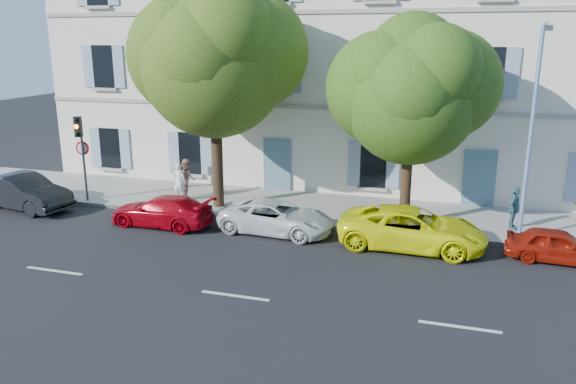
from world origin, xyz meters
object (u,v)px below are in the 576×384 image
(car_red_coupe, at_px, (162,211))
(tree_left, at_px, (214,65))
(car_yellow_supercar, at_px, (412,228))
(road_sign, at_px, (84,158))
(pedestrian_b, at_px, (187,178))
(car_red_hatchback, at_px, (557,246))
(traffic_light, at_px, (80,140))
(street_lamp, at_px, (533,123))
(pedestrian_a, at_px, (179,182))
(pedestrian_c, at_px, (514,208))
(car_white_coupe, at_px, (276,217))
(tree_right, at_px, (411,98))
(car_dark_sedan, at_px, (23,192))

(car_red_coupe, xyz_separation_m, tree_left, (1.20, 2.59, 5.33))
(car_yellow_supercar, xyz_separation_m, road_sign, (-13.97, 1.42, 1.31))
(pedestrian_b, bearing_deg, car_red_hatchback, -147.44)
(car_red_hatchback, bearing_deg, traffic_light, 90.40)
(car_yellow_supercar, height_order, street_lamp, street_lamp)
(car_yellow_supercar, bearing_deg, pedestrian_a, 77.20)
(road_sign, bearing_deg, pedestrian_a, 14.56)
(street_lamp, relative_size, pedestrian_c, 4.58)
(car_red_coupe, height_order, street_lamp, street_lamp)
(car_white_coupe, distance_m, car_yellow_supercar, 4.90)
(car_white_coupe, bearing_deg, road_sign, 85.67)
(car_white_coupe, relative_size, pedestrian_c, 2.68)
(car_yellow_supercar, xyz_separation_m, traffic_light, (-13.90, 1.22, 2.10))
(car_red_coupe, xyz_separation_m, street_lamp, (12.88, 1.74, 3.68))
(tree_left, relative_size, pedestrian_c, 5.65)
(car_red_coupe, height_order, car_yellow_supercar, car_yellow_supercar)
(tree_right, bearing_deg, street_lamp, -7.31)
(car_red_hatchback, bearing_deg, tree_left, 84.36)
(car_dark_sedan, distance_m, pedestrian_b, 6.74)
(car_red_hatchback, relative_size, street_lamp, 0.43)
(street_lamp, bearing_deg, tree_left, 175.83)
(car_white_coupe, relative_size, street_lamp, 0.58)
(traffic_light, bearing_deg, road_sign, 109.24)
(road_sign, xyz_separation_m, street_lamp, (17.53, -0.06, 2.26))
(traffic_light, xyz_separation_m, pedestrian_b, (3.98, 1.72, -1.77))
(tree_right, distance_m, pedestrian_c, 5.57)
(car_yellow_supercar, bearing_deg, tree_right, 14.31)
(car_red_coupe, relative_size, car_yellow_supercar, 0.81)
(tree_left, xyz_separation_m, road_sign, (-5.85, -0.79, -3.91))
(traffic_light, relative_size, pedestrian_c, 2.30)
(car_dark_sedan, height_order, street_lamp, street_lamp)
(car_yellow_supercar, bearing_deg, car_dark_sedan, 91.34)
(road_sign, bearing_deg, pedestrian_b, 20.48)
(pedestrian_a, bearing_deg, car_dark_sedan, 25.52)
(pedestrian_a, bearing_deg, pedestrian_c, -177.29)
(car_red_hatchback, distance_m, tree_left, 13.93)
(car_red_coupe, bearing_deg, pedestrian_c, 105.03)
(car_yellow_supercar, distance_m, tree_right, 4.64)
(car_white_coupe, bearing_deg, tree_left, 60.80)
(car_dark_sedan, height_order, car_red_hatchback, car_dark_sedan)
(car_red_hatchback, xyz_separation_m, street_lamp, (-1.00, 1.28, 3.72))
(car_red_hatchback, relative_size, pedestrian_c, 1.99)
(traffic_light, height_order, pedestrian_a, traffic_light)
(car_red_coupe, distance_m, car_white_coupe, 4.45)
(car_red_coupe, bearing_deg, tree_left, 156.97)
(car_dark_sedan, distance_m, street_lamp, 19.85)
(car_red_hatchback, distance_m, pedestrian_b, 14.76)
(street_lamp, bearing_deg, car_red_coupe, -172.30)
(tree_right, relative_size, road_sign, 2.89)
(car_red_coupe, distance_m, car_red_hatchback, 13.88)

